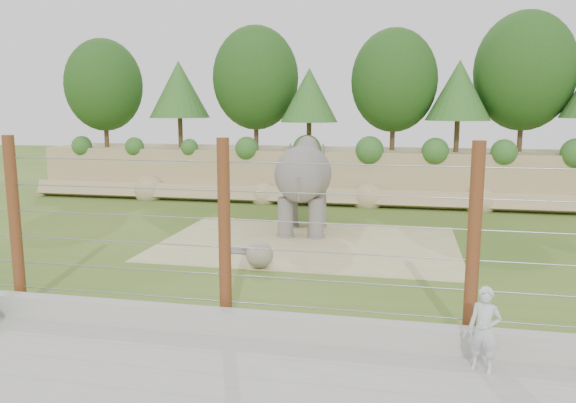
% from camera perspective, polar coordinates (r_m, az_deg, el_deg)
% --- Properties ---
extents(ground, '(90.00, 90.00, 0.00)m').
position_cam_1_polar(ground, '(16.55, -1.43, -6.61)').
color(ground, '#365719').
rests_on(ground, ground).
extents(back_embankment, '(30.00, 5.52, 8.77)m').
position_cam_1_polar(back_embankment, '(28.32, 5.66, 8.23)').
color(back_embankment, tan).
rests_on(back_embankment, ground).
extents(dirt_patch, '(10.00, 7.00, 0.02)m').
position_cam_1_polar(dirt_patch, '(19.29, 2.07, -4.23)').
color(dirt_patch, tan).
rests_on(dirt_patch, ground).
extents(drain_grate, '(1.00, 0.60, 0.03)m').
position_cam_1_polar(drain_grate, '(18.10, -4.47, -5.09)').
color(drain_grate, '#262628').
rests_on(drain_grate, dirt_patch).
extents(elephant, '(2.17, 4.32, 3.38)m').
position_cam_1_polar(elephant, '(20.67, 1.53, 1.45)').
color(elephant, '#655F5A').
rests_on(elephant, ground).
extents(stone_ball, '(0.79, 0.79, 0.79)m').
position_cam_1_polar(stone_ball, '(16.24, -2.90, -5.41)').
color(stone_ball, '#7E6E5F').
rests_on(stone_ball, dirt_patch).
extents(retaining_wall, '(26.00, 0.35, 0.50)m').
position_cam_1_polar(retaining_wall, '(11.91, -7.07, -11.98)').
color(retaining_wall, '#9E9B93').
rests_on(retaining_wall, ground).
extents(walkway, '(26.00, 4.00, 0.01)m').
position_cam_1_polar(walkway, '(10.31, -10.80, -17.16)').
color(walkway, '#9E9B93').
rests_on(walkway, ground).
extents(barrier_fence, '(20.26, 0.26, 4.00)m').
position_cam_1_polar(barrier_fence, '(11.85, -6.47, -3.22)').
color(barrier_fence, maroon).
rests_on(barrier_fence, ground).
extents(zookeeper, '(0.65, 0.54, 1.53)m').
position_cam_1_polar(zookeeper, '(10.61, 19.32, -12.18)').
color(zookeeper, '#AFB2B9').
rests_on(zookeeper, walkway).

